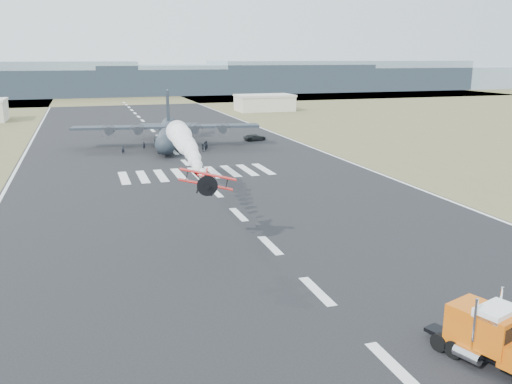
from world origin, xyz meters
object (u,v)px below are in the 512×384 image
crew_h (205,146)px  crew_e (159,150)px  hangar_right (265,103)px  support_vehicle (255,137)px  crew_d (166,147)px  crew_a (144,145)px  crew_b (206,145)px  semi_truck (493,336)px  transport_aircraft (167,132)px  aerobatic_biplane (207,181)px  crew_c (178,147)px  crew_f (203,148)px  crew_g (123,150)px

crew_h → crew_e: bearing=-48.6°
hangar_right → support_vehicle: bearing=-110.5°
crew_d → crew_a: bearing=130.0°
crew_b → crew_h: 2.11m
crew_b → semi_truck: bearing=29.2°
transport_aircraft → aerobatic_biplane: bearing=-85.0°
semi_truck → crew_h: semi_truck is taller
crew_h → crew_b: bearing=-168.0°
hangar_right → transport_aircraft: 83.25m
aerobatic_biplane → crew_c: aerobatic_biplane is taller
semi_truck → aerobatic_biplane: (-12.52, 26.35, 5.30)m
crew_f → aerobatic_biplane: bearing=-3.6°
semi_truck → crew_d: semi_truck is taller
crew_h → transport_aircraft: bearing=-107.9°
crew_f → crew_h: 1.80m
aerobatic_biplane → crew_f: 59.93m
crew_g → crew_e: bearing=-6.1°
crew_b → crew_f: crew_b is taller
aerobatic_biplane → crew_c: 60.56m
hangar_right → crew_d: size_ratio=12.89×
aerobatic_biplane → support_vehicle: bearing=73.9°
hangar_right → crew_e: (-49.34, -78.87, -2.20)m
crew_a → support_vehicle: bearing=168.4°
crew_h → hangar_right: bearing=-174.5°
crew_a → crew_h: 13.16m
semi_truck → crew_c: semi_truck is taller
hangar_right → crew_d: 89.66m
crew_f → crew_h: crew_h is taller
crew_d → crew_e: size_ratio=0.98×
crew_f → crew_a: bearing=-111.8°
transport_aircraft → crew_h: bearing=-40.1°
support_vehicle → crew_c: crew_c is taller
crew_d → crew_h: (8.10, -1.38, 0.08)m
transport_aircraft → crew_h: size_ratio=22.90×
crew_c → crew_e: 4.30m
support_vehicle → semi_truck: bearing=162.3°
crew_g → aerobatic_biplane: bearing=-75.7°
transport_aircraft → crew_c: (0.83, -8.17, -2.11)m
semi_truck → transport_aircraft: bearing=75.1°
semi_truck → transport_aircraft: transport_aircraft is taller
aerobatic_biplane → crew_h: aerobatic_biplane is taller
crew_d → crew_h: size_ratio=0.91×
crew_g → semi_truck: bearing=-68.6°
semi_truck → support_vehicle: semi_truck is taller
hangar_right → crew_b: size_ratio=12.34×
crew_b → crew_f: size_ratio=1.05×
transport_aircraft → crew_g: transport_aircraft is taller
crew_d → crew_g: 8.79m
crew_c → crew_g: crew_c is taller
crew_e → crew_h: size_ratio=0.93×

